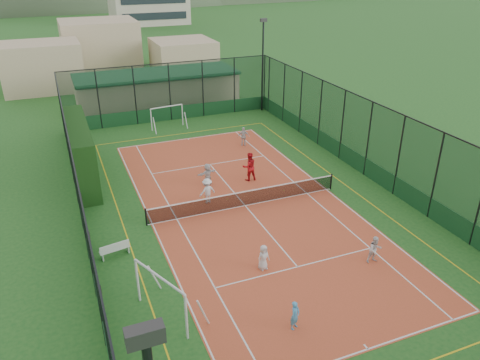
{
  "coord_description": "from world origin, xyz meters",
  "views": [
    {
      "loc": [
        -9.26,
        -22.06,
        13.27
      ],
      "look_at": [
        0.09,
        1.03,
        1.2
      ],
      "focal_mm": 35.0,
      "sensor_mm": 36.0,
      "label": 1
    }
  ],
  "objects_px": {
    "clubhouse": "(157,89)",
    "child_near_mid": "(295,315)",
    "child_far_left": "(207,191)",
    "futsal_goal_near": "(161,298)",
    "child_near_right": "(375,250)",
    "coach": "(249,167)",
    "child_far_back": "(208,174)",
    "child_far_right": "(244,136)",
    "white_bench": "(115,249)",
    "floodlight_ne": "(263,66)",
    "futsal_goal_far": "(167,117)",
    "child_near_left": "(263,257)"
  },
  "relations": [
    {
      "from": "clubhouse",
      "to": "futsal_goal_near",
      "type": "bearing_deg",
      "value": -102.85
    },
    {
      "from": "floodlight_ne",
      "to": "clubhouse",
      "type": "distance_m",
      "value": 10.47
    },
    {
      "from": "futsal_goal_far",
      "to": "child_near_mid",
      "type": "height_order",
      "value": "futsal_goal_far"
    },
    {
      "from": "child_near_mid",
      "to": "child_far_left",
      "type": "bearing_deg",
      "value": 58.71
    },
    {
      "from": "child_far_back",
      "to": "child_near_left",
      "type": "bearing_deg",
      "value": 71.64
    },
    {
      "from": "white_bench",
      "to": "child_far_right",
      "type": "height_order",
      "value": "child_far_right"
    },
    {
      "from": "clubhouse",
      "to": "futsal_goal_near",
      "type": "height_order",
      "value": "clubhouse"
    },
    {
      "from": "coach",
      "to": "child_far_left",
      "type": "bearing_deg",
      "value": 29.45
    },
    {
      "from": "child_near_left",
      "to": "futsal_goal_far",
      "type": "bearing_deg",
      "value": 76.5
    },
    {
      "from": "floodlight_ne",
      "to": "white_bench",
      "type": "bearing_deg",
      "value": -131.02
    },
    {
      "from": "clubhouse",
      "to": "child_near_mid",
      "type": "height_order",
      "value": "clubhouse"
    },
    {
      "from": "clubhouse",
      "to": "child_near_left",
      "type": "xyz_separation_m",
      "value": [
        -1.56,
        -27.91,
        -0.93
      ]
    },
    {
      "from": "child_far_back",
      "to": "white_bench",
      "type": "bearing_deg",
      "value": 24.81
    },
    {
      "from": "child_near_right",
      "to": "coach",
      "type": "xyz_separation_m",
      "value": [
        -1.98,
        10.51,
        0.26
      ]
    },
    {
      "from": "futsal_goal_far",
      "to": "child_near_right",
      "type": "distance_m",
      "value": 22.86
    },
    {
      "from": "clubhouse",
      "to": "coach",
      "type": "bearing_deg",
      "value": -85.25
    },
    {
      "from": "floodlight_ne",
      "to": "child_near_mid",
      "type": "height_order",
      "value": "floodlight_ne"
    },
    {
      "from": "futsal_goal_far",
      "to": "child_near_left",
      "type": "height_order",
      "value": "futsal_goal_far"
    },
    {
      "from": "child_far_left",
      "to": "coach",
      "type": "height_order",
      "value": "coach"
    },
    {
      "from": "white_bench",
      "to": "floodlight_ne",
      "type": "bearing_deg",
      "value": 38.81
    },
    {
      "from": "white_bench",
      "to": "child_far_right",
      "type": "xyz_separation_m",
      "value": [
        11.36,
        11.11,
        0.33
      ]
    },
    {
      "from": "clubhouse",
      "to": "child_far_back",
      "type": "bearing_deg",
      "value": -93.51
    },
    {
      "from": "child_near_left",
      "to": "coach",
      "type": "xyz_separation_m",
      "value": [
        3.12,
        9.03,
        0.31
      ]
    },
    {
      "from": "white_bench",
      "to": "child_far_right",
      "type": "bearing_deg",
      "value": 34.2
    },
    {
      "from": "child_near_right",
      "to": "child_far_right",
      "type": "xyz_separation_m",
      "value": [
        0.01,
        16.26,
        0.04
      ]
    },
    {
      "from": "floodlight_ne",
      "to": "white_bench",
      "type": "relative_size",
      "value": 5.65
    },
    {
      "from": "child_near_right",
      "to": "futsal_goal_near",
      "type": "bearing_deg",
      "value": -174.29
    },
    {
      "from": "clubhouse",
      "to": "child_near_right",
      "type": "distance_m",
      "value": 29.62
    },
    {
      "from": "white_bench",
      "to": "futsal_goal_near",
      "type": "xyz_separation_m",
      "value": [
        1.1,
        -5.13,
        0.63
      ]
    },
    {
      "from": "clubhouse",
      "to": "child_far_left",
      "type": "relative_size",
      "value": 9.79
    },
    {
      "from": "futsal_goal_near",
      "to": "child_near_mid",
      "type": "xyz_separation_m",
      "value": [
        4.68,
        -2.48,
        -0.4
      ]
    },
    {
      "from": "white_bench",
      "to": "child_far_left",
      "type": "height_order",
      "value": "child_far_left"
    },
    {
      "from": "white_bench",
      "to": "futsal_goal_near",
      "type": "distance_m",
      "value": 5.28
    },
    {
      "from": "futsal_goal_far",
      "to": "child_far_back",
      "type": "distance_m",
      "value": 11.58
    },
    {
      "from": "child_near_mid",
      "to": "child_near_right",
      "type": "distance_m",
      "value": 6.09
    },
    {
      "from": "child_far_right",
      "to": "futsal_goal_near",
      "type": "bearing_deg",
      "value": 76.6
    },
    {
      "from": "child_far_left",
      "to": "child_far_back",
      "type": "distance_m",
      "value": 2.39
    },
    {
      "from": "child_near_right",
      "to": "child_far_left",
      "type": "relative_size",
      "value": 0.89
    },
    {
      "from": "futsal_goal_far",
      "to": "child_far_left",
      "type": "distance_m",
      "value": 13.88
    },
    {
      "from": "futsal_goal_far",
      "to": "child_near_left",
      "type": "bearing_deg",
      "value": -99.4
    },
    {
      "from": "clubhouse",
      "to": "child_near_mid",
      "type": "relative_size",
      "value": 12.08
    },
    {
      "from": "child_far_back",
      "to": "child_near_mid",
      "type": "bearing_deg",
      "value": 70.4
    },
    {
      "from": "floodlight_ne",
      "to": "child_near_left",
      "type": "xyz_separation_m",
      "value": [
        -10.16,
        -22.51,
        -3.48
      ]
    },
    {
      "from": "clubhouse",
      "to": "futsal_goal_far",
      "type": "distance_m",
      "value": 7.05
    },
    {
      "from": "futsal_goal_far",
      "to": "child_far_left",
      "type": "bearing_deg",
      "value": -101.86
    },
    {
      "from": "clubhouse",
      "to": "child_far_right",
      "type": "bearing_deg",
      "value": -74.85
    },
    {
      "from": "floodlight_ne",
      "to": "clubhouse",
      "type": "xyz_separation_m",
      "value": [
        -8.6,
        5.4,
        -2.55
      ]
    },
    {
      "from": "floodlight_ne",
      "to": "coach",
      "type": "xyz_separation_m",
      "value": [
        -7.03,
        -13.48,
        -3.17
      ]
    },
    {
      "from": "white_bench",
      "to": "futsal_goal_far",
      "type": "bearing_deg",
      "value": 57.91
    },
    {
      "from": "futsal_goal_near",
      "to": "child_near_right",
      "type": "height_order",
      "value": "futsal_goal_near"
    }
  ]
}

